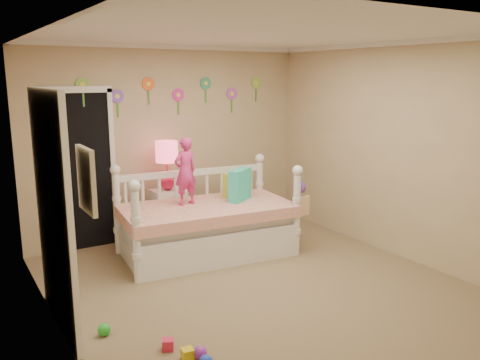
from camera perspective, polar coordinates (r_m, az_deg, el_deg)
floor at (r=5.33m, az=2.54°, el=-12.39°), size 4.00×4.50×0.01m
ceiling at (r=4.87m, az=2.83°, el=16.70°), size 4.00×4.50×0.01m
back_wall at (r=6.89m, az=-7.98°, el=4.36°), size 4.00×0.01×2.60m
left_wall at (r=4.17m, az=-20.65°, el=-1.24°), size 0.01×4.50×2.60m
right_wall at (r=6.27m, az=17.96°, el=3.16°), size 0.01×4.50×2.60m
crown_molding at (r=4.87m, az=2.83°, el=16.35°), size 4.00×4.50×0.06m
daybed at (r=6.13m, az=-3.89°, el=-3.44°), size 2.23×1.37×1.14m
pillow_turquoise at (r=6.27m, az=0.00°, el=-0.55°), size 0.41×0.33×0.40m
pillow_lime at (r=6.48m, az=-0.57°, el=-0.52°), size 0.36×0.20×0.32m
child at (r=6.05m, az=-6.34°, el=1.01°), size 0.33×0.24×0.83m
nightstand at (r=6.73m, az=-8.23°, el=-4.06°), size 0.43×0.33×0.71m
table_lamp at (r=6.56m, az=-8.44°, el=2.56°), size 0.30×0.30×0.65m
closet_doorway at (r=6.52m, az=-17.95°, el=1.11°), size 0.90×0.04×2.07m
flower_decals at (r=6.79m, az=-8.80°, el=9.65°), size 3.40×0.02×0.50m
mirror_closet at (r=4.52m, az=-20.68°, el=-3.52°), size 0.07×1.30×2.10m
wall_picture at (r=3.26m, az=-17.31°, el=-0.01°), size 0.05×0.34×0.42m
hanging_bag at (r=6.16m, az=6.98°, el=-2.23°), size 0.20×0.16×0.36m
toy_scatter at (r=4.20m, az=-7.56°, el=-18.83°), size 0.90×1.36×0.11m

